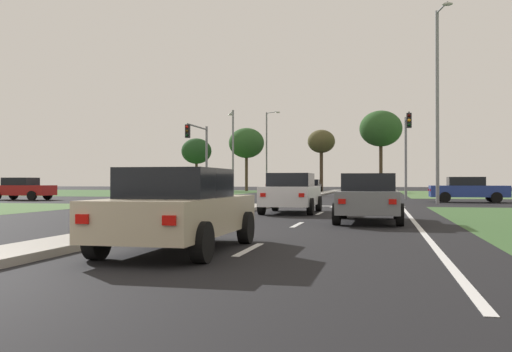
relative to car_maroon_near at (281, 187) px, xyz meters
name	(u,v)px	position (x,y,z in m)	size (l,w,h in m)	color
ground_plane	(288,201)	(2.39, -10.71, -0.81)	(200.00, 200.00, 0.00)	black
grass_verge_far_left	(107,192)	(-23.11, 13.79, -0.80)	(35.00, 35.00, 0.01)	#385B2D
median_island_near	(188,219)	(2.39, -29.71, -0.74)	(1.20, 22.00, 0.14)	gray
median_island_far	(326,193)	(2.39, 14.29, -0.74)	(1.20, 36.00, 0.14)	gray
lane_dash_near	(249,249)	(5.89, -36.25, -0.80)	(0.14, 2.00, 0.01)	silver
lane_dash_second	(297,225)	(5.89, -30.25, -0.80)	(0.14, 2.00, 0.01)	silver
lane_dash_third	(320,213)	(5.89, -24.25, -0.80)	(0.14, 2.00, 0.01)	silver
lane_dash_fourth	(333,207)	(5.89, -18.25, -0.80)	(0.14, 2.00, 0.01)	silver
edge_line_right	(415,223)	(9.24, -28.71, -0.80)	(0.14, 24.00, 0.01)	silver
stop_bar_near	(340,206)	(6.19, -17.71, -0.80)	(6.40, 0.50, 0.01)	silver
crosswalk_bar_near	(164,203)	(-4.01, -15.91, -0.80)	(0.70, 2.80, 0.01)	silver
crosswalk_bar_second	(183,203)	(-2.86, -15.91, -0.80)	(0.70, 2.80, 0.01)	silver
crosswalk_bar_third	(202,203)	(-1.71, -15.91, -0.80)	(0.70, 2.80, 0.01)	silver
crosswalk_bar_fourth	(221,204)	(-0.56, -15.91, -0.80)	(0.70, 2.80, 0.01)	silver
crosswalk_bar_fifth	(241,204)	(0.59, -15.91, -0.80)	(0.70, 2.80, 0.01)	silver
car_maroon_near	(281,187)	(0.00, 0.00, 0.00)	(1.94, 4.41, 1.58)	maroon
car_black_second	(312,186)	(0.03, 21.50, -0.03)	(2.08, 4.29, 1.51)	black
car_red_third	(22,189)	(-15.63, -12.62, -0.03)	(4.22, 2.00, 1.52)	#A31919
car_white_fourth	(291,193)	(4.76, -24.25, 0.00)	(2.07, 4.37, 1.58)	silver
car_navy_fifth	(303,186)	(0.06, 13.05, 0.00)	(2.04, 4.63, 1.57)	#161E47
car_beige_sixth	(179,209)	(4.70, -36.69, -0.05)	(1.98, 4.43, 1.48)	#BCAD8E
car_blue_seventh	(468,189)	(13.34, -10.45, -0.02)	(4.52, 1.99, 1.53)	navy
car_grey_eighth	(369,197)	(7.87, -28.61, -0.04)	(1.98, 4.61, 1.49)	slate
traffic_signal_far_left	(200,147)	(-5.21, -5.83, 3.07)	(0.32, 4.76, 5.62)	gray
traffic_signal_far_right	(407,140)	(9.99, -6.02, 3.32)	(0.32, 5.36, 5.95)	gray
street_lamp_second	(438,97)	(11.40, -13.09, 5.24)	(0.75, 2.07, 11.00)	gray
street_lamp_third	(233,147)	(-6.68, 9.25, 4.04)	(1.19, 2.26, 8.59)	gray
street_lamp_fourth	(268,147)	(-6.43, 26.05, 4.99)	(2.17, 1.63, 10.43)	gray
pedestrian_at_median	(312,183)	(2.46, 1.66, 0.35)	(0.34, 0.34, 1.68)	maroon
treeline_near	(196,151)	(-16.04, 25.27, 4.53)	(4.04, 4.04, 7.08)	#423323
treeline_second	(246,143)	(-9.19, 25.57, 5.53)	(4.68, 4.68, 8.36)	#423323
treeline_third	(321,142)	(0.87, 24.09, 5.42)	(3.44, 3.44, 7.79)	#423323
treeline_fourth	(381,129)	(8.19, 21.06, 6.66)	(4.97, 4.97, 9.62)	#423323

